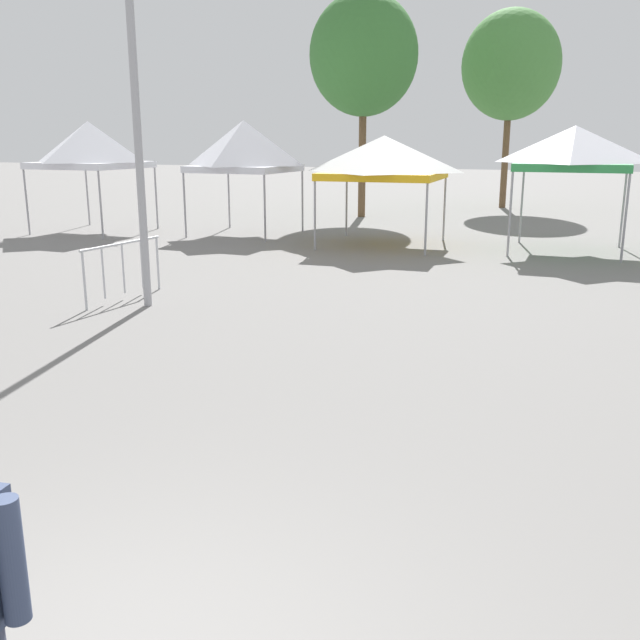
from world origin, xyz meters
name	(u,v)px	position (x,y,z in m)	size (l,w,h in m)	color
canopy_tent_behind_center	(89,145)	(-12.93, 16.33, 2.74)	(3.01, 3.01, 3.47)	#9E9EA3
canopy_tent_far_left	(244,146)	(-8.05, 17.47, 2.71)	(2.89, 2.89, 3.48)	#9E9EA3
canopy_tent_right_of_center	(384,158)	(-3.41, 16.83, 2.43)	(3.30, 3.30, 3.02)	#9E9EA3
canopy_tent_left_of_center	(574,148)	(1.53, 17.40, 2.69)	(2.85, 2.85, 3.26)	#9E9EA3
tree_behind_tents_left	(364,55)	(-6.28, 23.81, 5.91)	(4.00, 4.00, 8.13)	brown
tree_behind_tents_right	(511,65)	(-1.68, 29.66, 5.92)	(4.09, 4.09, 8.18)	brown
crowd_barrier_by_lift	(123,260)	(-5.92, 8.29, 0.75)	(0.23, 2.10, 1.08)	#B7BABF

